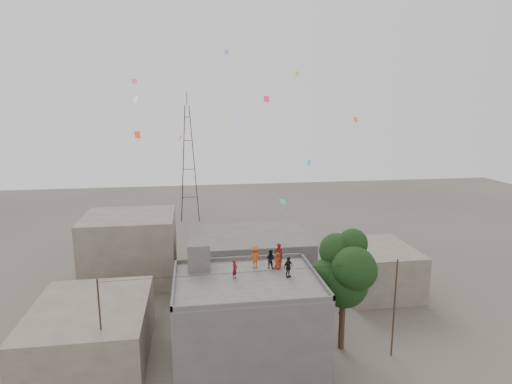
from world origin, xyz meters
TOP-DOWN VIEW (x-y plane):
  - ground at (0.00, 0.00)m, footprint 140.00×140.00m
  - main_building at (0.00, 0.00)m, footprint 10.00×8.00m
  - parapet at (0.00, 0.00)m, footprint 10.00×8.00m
  - stair_head_box at (-3.20, 2.60)m, footprint 1.60×1.80m
  - neighbor_west at (-11.00, 2.00)m, footprint 8.00×10.00m
  - neighbor_north at (2.00, 14.00)m, footprint 12.00×9.00m
  - neighbor_northwest at (-10.00, 16.00)m, footprint 9.00×8.00m
  - neighbor_east at (14.00, 10.00)m, footprint 7.00×8.00m
  - tree at (7.37, 0.60)m, footprint 4.90×4.60m
  - utility_line at (0.50, -1.25)m, footprint 20.12×0.62m
  - transmission_tower at (-4.00, 40.00)m, footprint 2.97×2.97m
  - person_red_adult at (2.67, 2.17)m, footprint 0.68×0.47m
  - person_orange_child at (2.53, 1.70)m, footprint 0.74×0.69m
  - person_dark_child at (2.03, 1.94)m, footprint 0.88×0.85m
  - person_dark_adult at (2.95, 0.09)m, footprint 0.93×0.76m
  - person_orange_adult at (0.90, 2.14)m, footprint 1.15×0.72m
  - person_red_child at (-0.77, 0.46)m, footprint 0.54×0.57m
  - kites at (0.42, 7.26)m, footprint 19.32×14.98m

SIDE VIEW (x-z plane):
  - ground at x=0.00m, z-range 0.00..0.00m
  - neighbor_west at x=-11.00m, z-range 0.00..4.00m
  - neighbor_east at x=14.00m, z-range 0.00..4.40m
  - neighbor_north at x=2.00m, z-range 0.00..5.00m
  - main_building at x=0.00m, z-range 0.00..6.10m
  - neighbor_northwest at x=-10.00m, z-range 0.00..7.00m
  - utility_line at x=0.50m, z-range 0.13..7.53m
  - tree at x=7.37m, z-range 1.55..10.65m
  - parapet at x=0.00m, z-range 6.10..6.40m
  - person_orange_child at x=2.53m, z-range 6.10..7.37m
  - person_red_child at x=-0.77m, z-range 6.10..7.41m
  - person_dark_child at x=2.03m, z-range 6.10..7.52m
  - person_dark_adult at x=2.95m, z-range 6.10..7.59m
  - person_orange_adult at x=0.90m, z-range 6.10..7.80m
  - person_red_adult at x=2.67m, z-range 6.10..7.92m
  - stair_head_box at x=-3.20m, z-range 6.10..8.10m
  - transmission_tower at x=-4.00m, z-range -0.93..19.07m
  - kites at x=0.42m, z-range 10.77..22.78m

